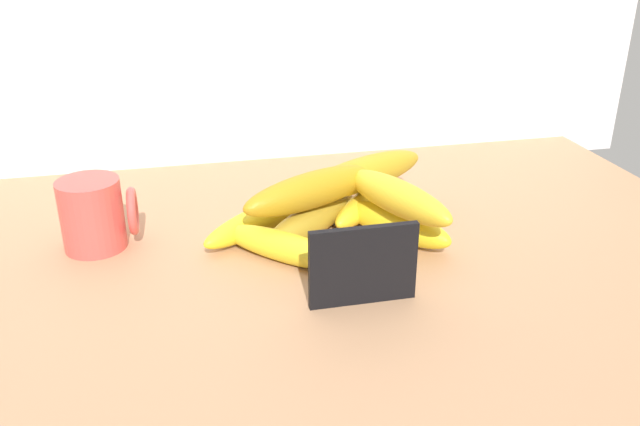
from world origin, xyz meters
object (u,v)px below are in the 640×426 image
at_px(coffee_mug, 95,214).
at_px(banana_1, 259,220).
at_px(banana_2, 285,247).
at_px(banana_0, 312,220).
at_px(banana_3, 367,203).
at_px(banana_7, 313,190).
at_px(banana_6, 397,197).
at_px(banana_5, 362,174).
at_px(banana_4, 396,224).
at_px(chalkboard_sign, 363,268).

height_order(coffee_mug, banana_1, coffee_mug).
bearing_deg(banana_2, banana_0, 53.39).
relative_size(banana_0, banana_3, 1.10).
bearing_deg(banana_1, banana_2, -76.91).
bearing_deg(banana_7, banana_2, -128.67).
bearing_deg(banana_6, banana_7, 154.87).
distance_m(banana_5, banana_6, 0.09).
relative_size(coffee_mug, banana_3, 0.54).
height_order(banana_4, banana_6, banana_6).
relative_size(chalkboard_sign, banana_6, 0.63).
bearing_deg(banana_0, banana_5, 29.45).
bearing_deg(banana_0, banana_1, 163.07).
height_order(coffee_mug, banana_2, coffee_mug).
bearing_deg(banana_6, coffee_mug, 168.66).
distance_m(chalkboard_sign, banana_4, 0.15).
bearing_deg(banana_2, banana_1, 103.09).
xyz_separation_m(chalkboard_sign, banana_3, (0.07, 0.20, -0.02)).
height_order(banana_0, banana_3, banana_0).
xyz_separation_m(banana_3, banana_4, (0.01, -0.07, 0.00)).
bearing_deg(banana_0, coffee_mug, 174.54).
xyz_separation_m(banana_6, banana_7, (-0.09, 0.04, 0.00)).
distance_m(banana_4, banana_7, 0.11).
distance_m(chalkboard_sign, banana_1, 0.20).
xyz_separation_m(banana_5, banana_7, (-0.07, -0.05, 0.00)).
bearing_deg(coffee_mug, banana_0, -5.46).
relative_size(banana_0, banana_1, 1.00).
relative_size(coffee_mug, banana_0, 0.49).
xyz_separation_m(banana_1, banana_7, (0.06, -0.02, 0.04)).
bearing_deg(banana_7, coffee_mug, 174.03).
distance_m(banana_0, banana_7, 0.04).
height_order(banana_2, banana_4, banana_4).
bearing_deg(banana_3, banana_6, -83.94).
relative_size(banana_0, banana_4, 1.17).
relative_size(coffee_mug, banana_5, 0.42).
bearing_deg(banana_5, banana_0, -150.55).
distance_m(coffee_mug, banana_5, 0.33).
distance_m(banana_4, banana_6, 0.04).
distance_m(banana_0, banana_1, 0.06).
relative_size(chalkboard_sign, banana_5, 0.53).
bearing_deg(banana_4, banana_5, 105.26).
bearing_deg(banana_4, banana_3, 100.51).
relative_size(coffee_mug, banana_1, 0.49).
bearing_deg(banana_1, chalkboard_sign, -66.51).
height_order(banana_4, banana_7, banana_7).
height_order(banana_3, banana_4, banana_4).
bearing_deg(banana_6, banana_0, 153.98).
bearing_deg(banana_3, banana_4, -79.49).
xyz_separation_m(banana_4, banana_5, (-0.02, 0.08, 0.04)).
bearing_deg(coffee_mug, banana_7, -5.97).
bearing_deg(banana_4, banana_0, 160.36).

